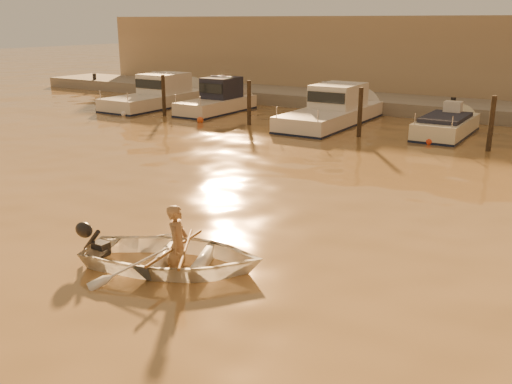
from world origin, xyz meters
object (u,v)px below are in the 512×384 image
Objects in this scene: dinghy at (173,256)px; waterfront_building at (450,59)px; person at (178,245)px; moored_boat_3 at (446,130)px; moored_boat_2 at (332,110)px; moored_boat_1 at (216,100)px; moored_boat_0 at (157,95)px.

dinghy is 27.29m from waterfront_building.
waterfront_building is at bearing -16.62° from person.
moored_boat_3 is (1.07, 16.15, -0.02)m from dinghy.
moored_boat_3 is (5.16, 0.00, -0.40)m from moored_boat_2.
dinghy is at bearing -93.80° from moored_boat_3.
dinghy is at bearing 90.00° from person.
dinghy is 19.29m from moored_boat_1.
moored_boat_0 is at bearing 21.95° from person.
moored_boat_3 is (15.62, 0.00, -0.40)m from moored_boat_0.
moored_boat_0 is at bearing 21.71° from dinghy.
person is 16.15m from moored_boat_3.
person is 16.65m from moored_boat_2.
moored_boat_1 is at bearing 180.00° from moored_boat_3.
moored_boat_0 is 15.62m from moored_boat_3.
moored_boat_0 is 0.16× the size of waterfront_building.
waterfront_building reaches higher than moored_boat_1.
moored_boat_3 is 11.54m from waterfront_building.
dinghy is at bearing -56.88° from moored_boat_1.
moored_boat_3 is at bearing 0.00° from moored_boat_2.
moored_boat_1 is at bearing 180.00° from moored_boat_2.
moored_boat_3 is at bearing -24.09° from dinghy.
moored_boat_2 is 11.41m from waterfront_building.
moored_boat_0 is 1.32× the size of moored_boat_1.
moored_boat_0 and moored_boat_1 have the same top height.
waterfront_building is at bearing 77.51° from moored_boat_2.
moored_boat_2 is (-4.18, 16.12, 0.14)m from person.
moored_boat_2 is at bearing -6.10° from dinghy.
moored_boat_2 reaches higher than dinghy.
person is 0.21× the size of moored_boat_0.
person is 0.30× the size of moored_boat_3.
dinghy is 0.26m from person.
moored_boat_3 is at bearing 0.00° from moored_boat_0.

